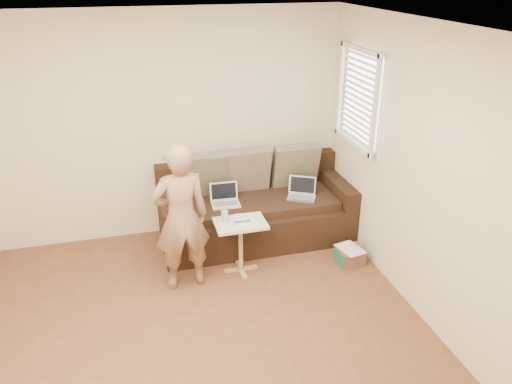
% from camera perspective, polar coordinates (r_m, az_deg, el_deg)
% --- Properties ---
extents(floor, '(4.50, 4.50, 0.00)m').
position_cam_1_polar(floor, '(4.48, -5.45, -17.67)').
color(floor, brown).
rests_on(floor, ground).
extents(ceiling, '(4.50, 4.50, 0.00)m').
position_cam_1_polar(ceiling, '(3.34, -7.31, 17.44)').
color(ceiling, white).
rests_on(ceiling, wall_back).
extents(wall_back, '(4.00, 0.00, 4.00)m').
position_cam_1_polar(wall_back, '(5.81, -9.93, 7.19)').
color(wall_back, beige).
rests_on(wall_back, ground).
extents(wall_right, '(0.00, 4.50, 4.50)m').
position_cam_1_polar(wall_right, '(4.45, 20.03, 0.51)').
color(wall_right, beige).
rests_on(wall_right, ground).
extents(window_blinds, '(0.12, 0.88, 1.08)m').
position_cam_1_polar(window_blinds, '(5.52, 11.52, 10.46)').
color(window_blinds, white).
rests_on(window_blinds, wall_right).
extents(sofa, '(2.20, 0.95, 0.85)m').
position_cam_1_polar(sofa, '(5.85, -0.02, -1.57)').
color(sofa, black).
rests_on(sofa, ground).
extents(pillow_left, '(0.55, 0.29, 0.57)m').
position_cam_1_polar(pillow_left, '(5.78, -6.34, 1.92)').
color(pillow_left, '#5C5944').
rests_on(pillow_left, sofa).
extents(pillow_mid, '(0.55, 0.27, 0.57)m').
position_cam_1_polar(pillow_mid, '(5.89, -1.08, 2.52)').
color(pillow_mid, brown).
rests_on(pillow_mid, sofa).
extents(pillow_right, '(0.55, 0.28, 0.57)m').
position_cam_1_polar(pillow_right, '(6.04, 4.50, 3.02)').
color(pillow_right, '#5C5944').
rests_on(pillow_right, sofa).
extents(laptop_silver, '(0.39, 0.35, 0.21)m').
position_cam_1_polar(laptop_silver, '(5.82, 5.17, -0.74)').
color(laptop_silver, '#B7BABC').
rests_on(laptop_silver, sofa).
extents(laptop_white, '(0.33, 0.25, 0.23)m').
position_cam_1_polar(laptop_white, '(5.66, -3.45, -1.49)').
color(laptop_white, white).
rests_on(laptop_white, sofa).
extents(person, '(0.59, 0.43, 1.52)m').
position_cam_1_polar(person, '(4.90, -8.52, -2.92)').
color(person, '#976952').
rests_on(person, ground).
extents(side_table, '(0.53, 0.37, 0.58)m').
position_cam_1_polar(side_table, '(5.31, -1.75, -6.19)').
color(side_table, silver).
rests_on(side_table, ground).
extents(drinking_glass, '(0.07, 0.07, 0.12)m').
position_cam_1_polar(drinking_glass, '(5.15, -3.57, -2.79)').
color(drinking_glass, silver).
rests_on(drinking_glass, side_table).
extents(scissors, '(0.19, 0.12, 0.02)m').
position_cam_1_polar(scissors, '(5.16, -1.58, -3.38)').
color(scissors, silver).
rests_on(scissors, side_table).
extents(paper_on_table, '(0.25, 0.33, 0.00)m').
position_cam_1_polar(paper_on_table, '(5.20, -1.14, -3.19)').
color(paper_on_table, white).
rests_on(paper_on_table, side_table).
extents(striped_box, '(0.28, 0.28, 0.18)m').
position_cam_1_polar(striped_box, '(5.63, 10.60, -7.09)').
color(striped_box, red).
rests_on(striped_box, ground).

